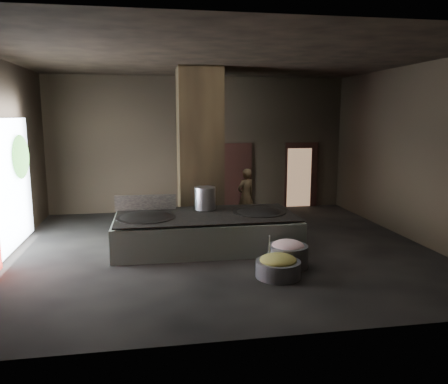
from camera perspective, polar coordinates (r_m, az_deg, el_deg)
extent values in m
cube|color=black|center=(10.86, -0.31, -7.51)|extent=(10.00, 9.00, 0.10)
cube|color=black|center=(10.46, -0.34, 17.32)|extent=(10.00, 9.00, 0.10)
cube|color=black|center=(14.91, -3.21, 6.22)|extent=(10.00, 0.10, 4.50)
cube|color=black|center=(6.00, 6.80, 0.75)|extent=(10.00, 0.10, 4.50)
cube|color=black|center=(12.29, 23.67, 4.63)|extent=(0.10, 9.00, 4.50)
cube|color=black|center=(12.25, -3.18, 5.43)|extent=(1.20, 1.20, 4.50)
cube|color=silver|center=(10.78, -2.37, -5.26)|extent=(4.45, 2.18, 0.77)
cube|color=black|center=(10.67, -2.39, -3.02)|extent=(4.32, 2.07, 0.03)
ellipsoid|color=black|center=(10.56, -10.20, -3.68)|extent=(1.39, 1.39, 0.38)
cylinder|color=black|center=(10.54, -10.21, -3.31)|extent=(1.42, 1.42, 0.05)
ellipsoid|color=black|center=(10.98, 4.59, -3.02)|extent=(1.30, 1.30, 0.36)
cylinder|color=black|center=(10.97, 4.59, -2.67)|extent=(1.32, 1.32, 0.05)
cylinder|color=#ABADB3|center=(11.15, -2.51, -0.81)|extent=(0.54, 0.54, 0.58)
cube|color=black|center=(11.28, -10.22, -1.35)|extent=(1.54, 0.08, 0.38)
imported|color=brown|center=(13.21, 2.86, -0.48)|extent=(0.71, 0.62, 1.65)
cylinder|color=slate|center=(8.97, 7.07, -9.93)|extent=(1.04, 1.04, 0.33)
ellipsoid|color=#7E9C4B|center=(8.91, 7.09, -8.82)|extent=(0.74, 0.74, 0.23)
cylinder|color=#ABADB3|center=(8.95, 5.92, -7.37)|extent=(0.12, 0.35, 0.64)
cylinder|color=slate|center=(9.56, 8.32, -8.26)|extent=(1.11, 1.11, 0.47)
ellipsoid|color=#D27E83|center=(9.50, 8.35, -7.03)|extent=(0.71, 0.71, 0.27)
cube|color=black|center=(15.11, 1.41, 1.89)|extent=(1.18, 0.08, 2.38)
cube|color=#8C6647|center=(15.30, 0.99, 1.81)|extent=(0.90, 0.04, 2.12)
cube|color=black|center=(15.74, 10.02, 2.07)|extent=(1.18, 0.08, 2.38)
cube|color=#8C6647|center=(15.70, 9.76, 1.87)|extent=(0.88, 0.04, 2.07)
cube|color=white|center=(11.04, -26.76, 0.50)|extent=(0.04, 4.20, 3.10)
ellipsoid|color=#194714|center=(11.99, -25.02, 4.19)|extent=(0.28, 1.10, 1.10)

